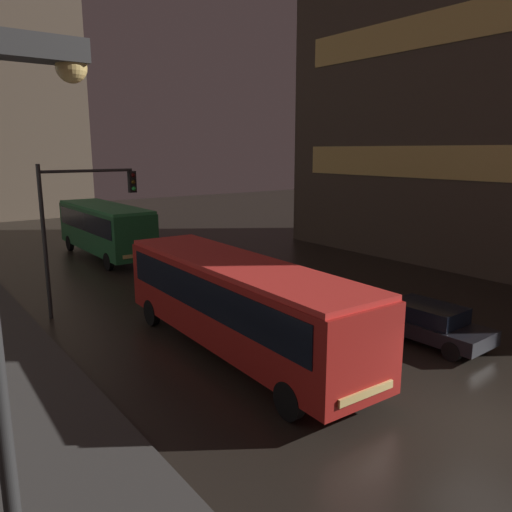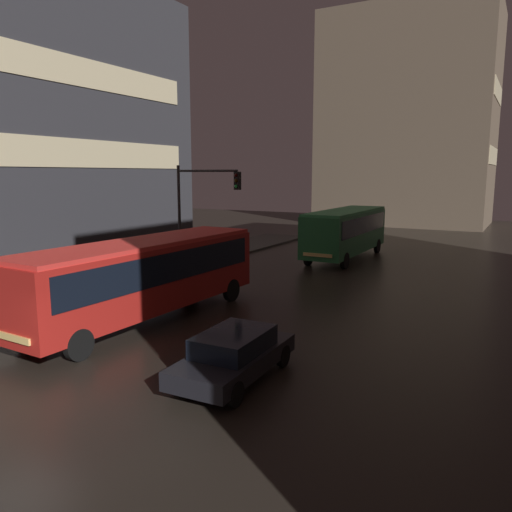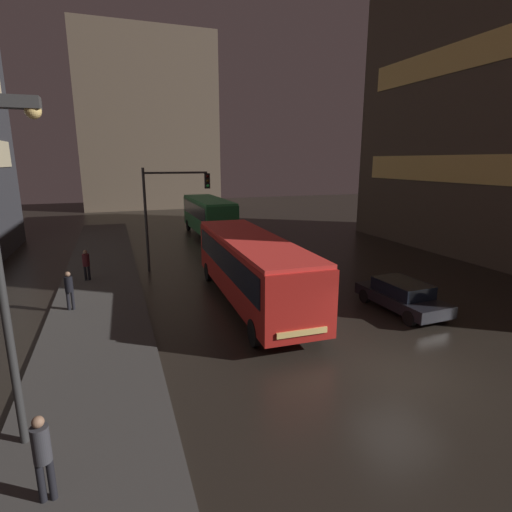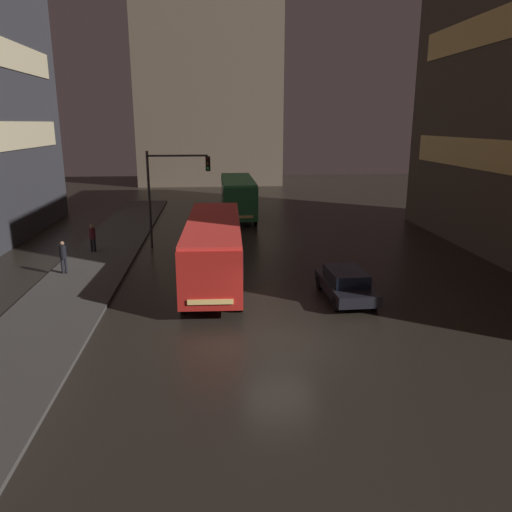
# 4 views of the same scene
# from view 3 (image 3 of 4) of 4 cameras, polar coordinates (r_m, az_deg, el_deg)

# --- Properties ---
(ground_plane) EXTENTS (120.00, 120.00, 0.00)m
(ground_plane) POSITION_cam_3_polar(r_m,az_deg,el_deg) (13.78, 19.85, -15.41)
(ground_plane) COLOR black
(sidewalk_left) EXTENTS (4.00, 48.00, 0.15)m
(sidewalk_left) POSITION_cam_3_polar(r_m,az_deg,el_deg) (20.18, -21.43, -5.98)
(sidewalk_left) COLOR #3D3A38
(sidewalk_left) RESTS_ON ground
(building_far_backdrop) EXTENTS (18.07, 12.00, 22.99)m
(building_far_backdrop) POSITION_cam_3_polar(r_m,az_deg,el_deg) (61.58, -15.25, 17.69)
(building_far_backdrop) COLOR brown
(building_far_backdrop) RESTS_ON ground
(bus_near) EXTENTS (2.96, 11.33, 3.13)m
(bus_near) POSITION_cam_3_polar(r_m,az_deg,el_deg) (18.12, -0.66, -1.04)
(bus_near) COLOR #AD1E19
(bus_near) RESTS_ON ground
(bus_far) EXTENTS (2.63, 9.93, 3.27)m
(bus_far) POSITION_cam_3_polar(r_m,az_deg,el_deg) (35.20, -6.81, 6.10)
(bus_far) COLOR #236B38
(bus_far) RESTS_ON ground
(car_taxi) EXTENTS (2.00, 4.37, 1.35)m
(car_taxi) POSITION_cam_3_polar(r_m,az_deg,el_deg) (18.71, 20.10, -5.32)
(car_taxi) COLOR black
(car_taxi) RESTS_ON ground
(pedestrian_near) EXTENTS (0.46, 0.46, 1.71)m
(pedestrian_near) POSITION_cam_3_polar(r_m,az_deg,el_deg) (18.99, -25.14, -4.13)
(pedestrian_near) COLOR black
(pedestrian_near) RESTS_ON sidewalk_left
(pedestrian_mid) EXTENTS (0.41, 0.41, 1.80)m
(pedestrian_mid) POSITION_cam_3_polar(r_m,az_deg,el_deg) (9.15, -28.22, -23.52)
(pedestrian_mid) COLOR black
(pedestrian_mid) RESTS_ON sidewalk_left
(pedestrian_far) EXTENTS (0.46, 0.46, 1.67)m
(pedestrian_far) POSITION_cam_3_polar(r_m,az_deg,el_deg) (23.33, -23.10, -0.86)
(pedestrian_far) COLOR black
(pedestrian_far) RESTS_ON sidewalk_left
(traffic_light_main) EXTENTS (3.94, 0.35, 6.09)m
(traffic_light_main) POSITION_cam_3_polar(r_m,az_deg,el_deg) (24.26, -12.31, 7.74)
(traffic_light_main) COLOR #2D2D2D
(traffic_light_main) RESTS_ON ground
(street_lamp_sidewalk) EXTENTS (1.25, 0.36, 7.57)m
(street_lamp_sidewalk) POSITION_cam_3_polar(r_m,az_deg,el_deg) (9.63, -32.18, 3.66)
(street_lamp_sidewalk) COLOR #2D2D2D
(street_lamp_sidewalk) RESTS_ON sidewalk_left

